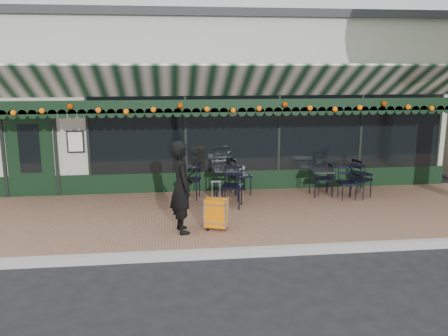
{
  "coord_description": "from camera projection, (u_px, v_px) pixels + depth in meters",
  "views": [
    {
      "loc": [
        -1.43,
        -7.89,
        3.32
      ],
      "look_at": [
        -0.31,
        1.6,
        1.26
      ],
      "focal_mm": 38.0,
      "sensor_mm": 36.0,
      "label": 1
    }
  ],
  "objects": [
    {
      "name": "chair_b_right",
      "position": [
        241.0,
        176.0,
        11.88
      ],
      "size": [
        0.56,
        0.56,
        0.94
      ],
      "primitive_type": null,
      "rotation": [
        0.0,
        0.0,
        1.8
      ],
      "color": "black",
      "rests_on": "sidewalk"
    },
    {
      "name": "chair_a_extra",
      "position": [
        361.0,
        180.0,
        11.56
      ],
      "size": [
        0.62,
        0.62,
        0.88
      ],
      "primitive_type": null,
      "rotation": [
        0.0,
        0.0,
        2.25
      ],
      "color": "black",
      "rests_on": "sidewalk"
    },
    {
      "name": "sidewalk",
      "position": [
        236.0,
        216.0,
        10.45
      ],
      "size": [
        18.0,
        4.0,
        0.15
      ],
      "primitive_type": "cube",
      "color": "brown",
      "rests_on": "ground"
    },
    {
      "name": "restaurant_building",
      "position": [
        211.0,
        98.0,
        15.65
      ],
      "size": [
        12.0,
        9.6,
        4.5
      ],
      "color": "#A8A692",
      "rests_on": "ground"
    },
    {
      "name": "ground",
      "position": [
        251.0,
        254.0,
        8.52
      ],
      "size": [
        80.0,
        80.0,
        0.0
      ],
      "primitive_type": "plane",
      "color": "black",
      "rests_on": "ground"
    },
    {
      "name": "chair_a_right",
      "position": [
        362.0,
        174.0,
        12.27
      ],
      "size": [
        0.52,
        0.52,
        0.83
      ],
      "primitive_type": null,
      "rotation": [
        0.0,
        0.0,
        1.88
      ],
      "color": "black",
      "rests_on": "sidewalk"
    },
    {
      "name": "cafe_table_b",
      "position": [
        226.0,
        171.0,
        11.43
      ],
      "size": [
        0.62,
        0.62,
        0.76
      ],
      "color": "black",
      "rests_on": "sidewalk"
    },
    {
      "name": "suitcase",
      "position": [
        216.0,
        213.0,
        9.32
      ],
      "size": [
        0.48,
        0.37,
        0.98
      ],
      "rotation": [
        0.0,
        0.0,
        -0.35
      ],
      "color": "orange",
      "rests_on": "sidewalk"
    },
    {
      "name": "chair_a_left",
      "position": [
        324.0,
        179.0,
        11.87
      ],
      "size": [
        0.4,
        0.4,
        0.78
      ],
      "primitive_type": null,
      "rotation": [
        0.0,
        0.0,
        -1.6
      ],
      "color": "black",
      "rests_on": "sidewalk"
    },
    {
      "name": "cafe_table_a",
      "position": [
        322.0,
        173.0,
        11.71
      ],
      "size": [
        0.53,
        0.53,
        0.65
      ],
      "color": "black",
      "rests_on": "sidewalk"
    },
    {
      "name": "curb",
      "position": [
        252.0,
        252.0,
        8.43
      ],
      "size": [
        18.0,
        0.16,
        0.15
      ],
      "primitive_type": "cube",
      "color": "#9E9E99",
      "rests_on": "ground"
    },
    {
      "name": "chair_b_left",
      "position": [
        190.0,
        180.0,
        11.46
      ],
      "size": [
        0.56,
        0.56,
        0.93
      ],
      "primitive_type": null,
      "rotation": [
        0.0,
        0.0,
        -1.81
      ],
      "color": "black",
      "rests_on": "sidewalk"
    },
    {
      "name": "chair_b_front",
      "position": [
        232.0,
        187.0,
        10.79
      ],
      "size": [
        0.59,
        0.59,
        0.95
      ],
      "primitive_type": null,
      "rotation": [
        0.0,
        0.0,
        -0.29
      ],
      "color": "black",
      "rests_on": "sidewalk"
    },
    {
      "name": "woman",
      "position": [
        181.0,
        187.0,
        9.07
      ],
      "size": [
        0.56,
        0.73,
        1.79
      ],
      "primitive_type": "imported",
      "rotation": [
        0.0,
        0.0,
        1.78
      ],
      "color": "black",
      "rests_on": "sidewalk"
    },
    {
      "name": "chair_a_front",
      "position": [
        347.0,
        183.0,
        11.44
      ],
      "size": [
        0.41,
        0.41,
        0.8
      ],
      "primitive_type": null,
      "rotation": [
        0.0,
        0.0,
        -0.02
      ],
      "color": "black",
      "rests_on": "sidewalk"
    }
  ]
}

